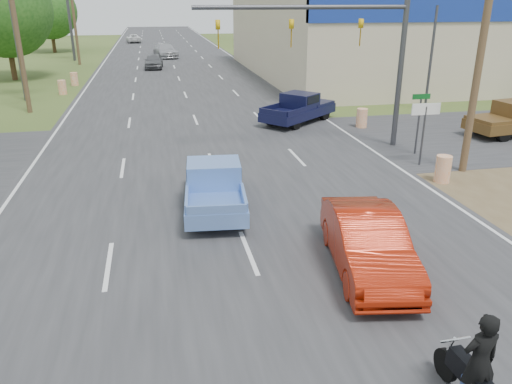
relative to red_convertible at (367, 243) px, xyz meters
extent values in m
cube|color=#2D2D30|center=(-2.67, 33.47, -0.74)|extent=(15.00, 180.00, 0.02)
cube|color=#2D2D30|center=(-2.67, 11.47, -0.74)|extent=(120.00, 10.00, 0.02)
cylinder|color=#4C3823|center=(6.83, 6.47, 4.25)|extent=(0.28, 0.28, 10.00)
cylinder|color=#4C3823|center=(6.83, 24.47, 4.25)|extent=(0.28, 0.28, 10.00)
cylinder|color=#4C3823|center=(6.83, 42.47, 4.25)|extent=(0.28, 0.28, 10.00)
cylinder|color=#4C3823|center=(-12.17, 21.47, 4.25)|extent=(0.28, 0.28, 10.00)
cylinder|color=#4C3823|center=(-12.17, 45.47, 4.25)|extent=(0.28, 0.28, 10.00)
cylinder|color=#422D19|center=(-16.17, 35.47, 0.87)|extent=(0.44, 0.44, 3.24)
sphere|color=#184413|center=(-16.17, 35.47, 4.83)|extent=(7.56, 7.56, 7.56)
cylinder|color=#422D19|center=(-16.87, 59.47, 0.69)|extent=(0.44, 0.44, 2.88)
sphere|color=#184413|center=(-16.87, 59.47, 4.21)|extent=(6.72, 6.72, 6.72)
cylinder|color=#422D19|center=(27.33, 88.47, 0.96)|extent=(0.44, 0.44, 3.42)
sphere|color=#184413|center=(27.33, 88.47, 5.14)|extent=(7.98, 7.98, 7.98)
cylinder|color=orange|center=(5.33, 5.47, -0.25)|extent=(0.56, 0.56, 1.00)
cylinder|color=orange|center=(5.73, 13.97, -0.25)|extent=(0.56, 0.56, 1.00)
cylinder|color=orange|center=(-11.17, 27.47, -0.25)|extent=(0.56, 0.56, 1.00)
cylinder|color=orange|center=(-10.87, 31.47, -0.25)|extent=(0.56, 0.56, 1.00)
cylinder|color=#3F3F44|center=(-13.17, 25.47, 3.75)|extent=(0.30, 0.30, 9.00)
cylinder|color=#3F3F44|center=(-13.17, 49.47, 3.75)|extent=(0.30, 0.30, 9.00)
cylinder|color=#3F3F44|center=(5.53, 7.47, 0.45)|extent=(0.08, 0.08, 2.40)
cube|color=white|center=(5.53, 7.47, 1.55)|extent=(1.20, 0.05, 0.45)
cylinder|color=#3F3F44|center=(6.13, 8.97, 0.45)|extent=(0.08, 0.08, 2.40)
cube|color=#0C591E|center=(6.13, 8.97, 1.75)|extent=(0.80, 0.04, 0.22)
cylinder|color=#3F3F44|center=(5.83, 10.47, 2.75)|extent=(0.24, 0.24, 7.00)
cylinder|color=#3F3F44|center=(1.33, 10.47, 5.25)|extent=(9.00, 0.18, 0.18)
imported|color=gold|center=(3.83, 10.47, 4.80)|extent=(0.18, 0.40, 1.10)
imported|color=gold|center=(0.83, 10.47, 4.80)|extent=(0.18, 0.40, 1.10)
imported|color=gold|center=(-2.17, 10.47, 4.80)|extent=(0.18, 0.40, 1.10)
imported|color=#941906|center=(0.00, 0.00, 0.00)|extent=(2.27, 4.72, 1.49)
cylinder|color=black|center=(-0.15, -3.84, -0.46)|extent=(0.13, 0.59, 0.58)
cube|color=black|center=(-0.13, -4.46, -0.20)|extent=(0.23, 1.06, 0.26)
cube|color=black|center=(-0.14, -4.24, -0.02)|extent=(0.25, 0.49, 0.19)
cube|color=black|center=(-0.12, -4.72, -0.06)|extent=(0.28, 0.49, 0.09)
cylinder|color=white|center=(-0.15, -3.97, 0.18)|extent=(0.57, 0.06, 0.04)
imported|color=black|center=(-0.13, -4.60, 0.13)|extent=(0.65, 0.44, 1.75)
cylinder|color=black|center=(-3.80, 6.12, -0.39)|extent=(0.33, 0.74, 0.72)
cylinder|color=black|center=(-2.29, 5.98, -0.39)|extent=(0.33, 0.74, 0.72)
cylinder|color=black|center=(-4.05, 3.33, -0.39)|extent=(0.33, 0.74, 0.72)
cylinder|color=black|center=(-2.55, 3.19, -0.39)|extent=(0.33, 0.74, 0.72)
cube|color=#5F87CD|center=(-3.17, 4.66, -0.19)|extent=(2.22, 4.81, 0.47)
cube|color=#5F87CD|center=(-3.05, 6.05, 0.11)|extent=(1.86, 1.92, 0.16)
cube|color=#5F87CD|center=(-3.17, 4.75, 0.42)|extent=(1.77, 1.55, 0.76)
cube|color=black|center=(-3.17, 4.75, 0.56)|extent=(1.78, 1.27, 0.40)
cube|color=#5F87CD|center=(-3.38, 2.38, 0.17)|extent=(1.65, 0.22, 0.27)
cylinder|color=black|center=(3.39, 17.26, -0.38)|extent=(0.75, 0.69, 0.74)
cylinder|color=black|center=(4.40, 16.07, -0.38)|extent=(0.75, 0.69, 0.74)
cylinder|color=black|center=(1.18, 15.39, -0.38)|extent=(0.75, 0.69, 0.74)
cylinder|color=black|center=(2.19, 14.20, -0.38)|extent=(0.75, 0.69, 0.74)
cube|color=#111333|center=(2.79, 15.73, -0.17)|extent=(4.88, 4.53, 0.48)
cube|color=#111333|center=(3.89, 16.67, 0.13)|extent=(2.54, 2.53, 0.17)
cube|color=#111333|center=(2.86, 15.79, 0.46)|extent=(2.21, 2.24, 0.79)
cube|color=black|center=(2.86, 15.79, 0.60)|extent=(2.01, 2.08, 0.42)
cube|color=#111333|center=(0.99, 14.21, 0.20)|extent=(1.16, 1.35, 0.28)
cylinder|color=black|center=(11.20, 10.00, -0.36)|extent=(0.80, 0.40, 0.77)
cylinder|color=black|center=(10.96, 11.59, -0.36)|extent=(0.80, 0.40, 0.77)
cube|color=#573B1A|center=(11.08, 10.80, 0.17)|extent=(2.15, 2.08, 0.17)
imported|color=#56575B|center=(-4.64, 40.69, -0.04)|extent=(1.91, 4.21, 1.40)
imported|color=#A8A9AD|center=(-3.17, 50.56, 0.04)|extent=(3.04, 5.71, 1.58)
imported|color=silver|center=(-7.38, 73.53, -0.12)|extent=(2.46, 4.65, 1.25)
camera|label=1|loc=(-4.83, -10.10, 5.53)|focal=35.00mm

